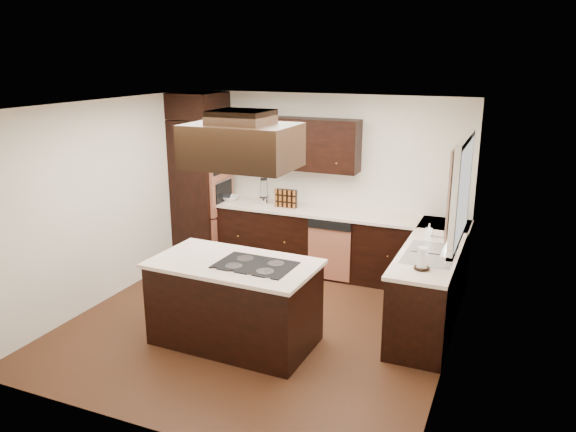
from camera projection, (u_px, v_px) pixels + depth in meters
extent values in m
cube|color=#5B321B|center=(260.00, 324.00, 6.54)|extent=(4.20, 4.20, 0.02)
cube|color=white|center=(257.00, 104.00, 5.84)|extent=(4.20, 4.20, 0.02)
cube|color=silver|center=(322.00, 182.00, 8.06)|extent=(4.20, 0.02, 2.50)
cube|color=silver|center=(139.00, 291.00, 4.32)|extent=(4.20, 0.02, 2.50)
cube|color=silver|center=(106.00, 202.00, 6.98)|extent=(0.02, 4.20, 2.50)
cube|color=silver|center=(456.00, 244.00, 5.40)|extent=(0.02, 4.20, 2.50)
cube|color=black|center=(202.00, 190.00, 8.42)|extent=(0.65, 0.75, 2.12)
cube|color=#B4664A|center=(222.00, 188.00, 8.27)|extent=(0.05, 0.62, 0.78)
cube|color=black|center=(316.00, 242.00, 8.00)|extent=(2.93, 0.60, 0.88)
cube|color=black|center=(432.00, 284.00, 6.54)|extent=(0.60, 2.40, 0.88)
cube|color=#FDE3CE|center=(317.00, 211.00, 7.86)|extent=(2.93, 0.63, 0.04)
cube|color=#FDE3CE|center=(434.00, 246.00, 6.42)|extent=(0.63, 2.40, 0.04)
cube|color=black|center=(290.00, 143.00, 7.91)|extent=(2.00, 0.34, 0.72)
cube|color=#B4664A|center=(329.00, 254.00, 7.64)|extent=(0.60, 0.05, 0.72)
cube|color=white|center=(462.00, 191.00, 5.79)|extent=(0.06, 1.32, 1.12)
cube|color=white|center=(464.00, 191.00, 5.78)|extent=(0.00, 1.20, 1.00)
cube|color=beige|center=(451.00, 195.00, 5.43)|extent=(0.02, 0.34, 0.90)
cube|color=beige|center=(461.00, 178.00, 6.17)|extent=(0.02, 0.34, 0.90)
cube|color=silver|center=(430.00, 254.00, 6.09)|extent=(0.52, 0.84, 0.01)
cube|color=black|center=(235.00, 304.00, 6.00)|extent=(1.71, 0.97, 0.88)
cube|color=#FDE3CE|center=(234.00, 264.00, 5.87)|extent=(1.77, 1.03, 0.04)
cube|color=black|center=(255.00, 265.00, 5.76)|extent=(0.81, 0.56, 0.01)
cube|color=black|center=(242.00, 146.00, 5.42)|extent=(1.05, 0.72, 0.42)
cube|color=black|center=(241.00, 117.00, 5.34)|extent=(0.55, 0.50, 0.13)
cylinder|color=silver|center=(264.00, 201.00, 8.14)|extent=(0.15, 0.15, 0.10)
cone|color=silver|center=(264.00, 189.00, 8.09)|extent=(0.13, 0.13, 0.26)
cube|color=black|center=(286.00, 198.00, 7.96)|extent=(0.31, 0.09, 0.26)
imported|color=white|center=(230.00, 198.00, 8.36)|extent=(0.27, 0.27, 0.07)
imported|color=white|center=(429.00, 232.00, 6.57)|extent=(0.09, 0.10, 0.19)
cylinder|color=white|center=(422.00, 259.00, 5.63)|extent=(0.14, 0.14, 0.23)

